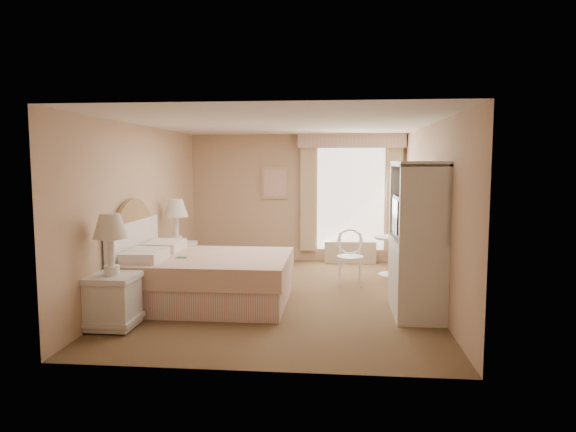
# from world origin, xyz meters

# --- Properties ---
(room) EXTENTS (4.21, 5.51, 2.51)m
(room) POSITION_xyz_m (0.00, 0.00, 1.25)
(room) COLOR brown
(room) RESTS_ON ground
(window) EXTENTS (2.05, 0.22, 2.51)m
(window) POSITION_xyz_m (1.05, 2.65, 1.34)
(window) COLOR white
(window) RESTS_ON room
(framed_art) EXTENTS (0.52, 0.04, 0.62)m
(framed_art) POSITION_xyz_m (-0.45, 2.71, 1.55)
(framed_art) COLOR tan
(framed_art) RESTS_ON room
(bed) EXTENTS (2.25, 1.77, 1.56)m
(bed) POSITION_xyz_m (-1.11, -0.48, 0.37)
(bed) COLOR tan
(bed) RESTS_ON room
(nightstand_near) EXTENTS (0.56, 0.56, 1.35)m
(nightstand_near) POSITION_xyz_m (-1.84, -1.67, 0.51)
(nightstand_near) COLOR silver
(nightstand_near) RESTS_ON room
(nightstand_far) EXTENTS (0.55, 0.55, 1.34)m
(nightstand_far) POSITION_xyz_m (-1.84, 0.78, 0.51)
(nightstand_far) COLOR silver
(nightstand_far) RESTS_ON room
(round_table) EXTENTS (0.65, 0.65, 0.69)m
(round_table) POSITION_xyz_m (1.75, 1.53, 0.46)
(round_table) COLOR white
(round_table) RESTS_ON room
(cafe_chair) EXTENTS (0.43, 0.43, 0.88)m
(cafe_chair) POSITION_xyz_m (1.00, 0.86, 0.51)
(cafe_chair) COLOR white
(cafe_chair) RESTS_ON room
(armoire) EXTENTS (0.59, 1.18, 1.97)m
(armoire) POSITION_xyz_m (1.81, -0.70, 0.82)
(armoire) COLOR silver
(armoire) RESTS_ON room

